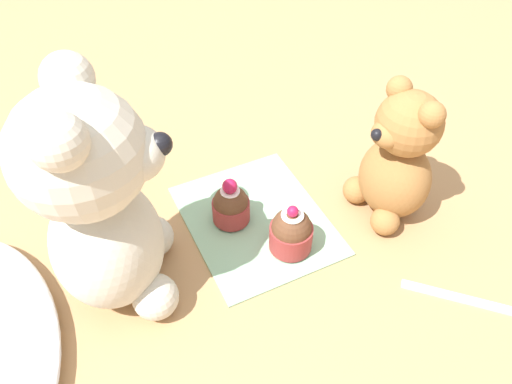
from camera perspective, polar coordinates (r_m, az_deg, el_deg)
The scene contains 8 objects.
ground_plane at distance 0.69m, azimuth 0.00°, elevation -3.30°, with size 4.00×4.00×0.00m, color tan.
knitted_placemat at distance 0.68m, azimuth 0.00°, elevation -3.13°, with size 0.22×0.18×0.01m, color #8EBC99.
teddy_bear_cream at distance 0.54m, azimuth -17.46°, elevation -1.31°, with size 0.17×0.16×0.29m.
teddy_bear_tan at distance 0.66m, azimuth 15.85°, elevation 3.49°, with size 0.10×0.10×0.20m.
cupcake_near_cream_bear at distance 0.66m, azimuth -2.90°, elevation -1.50°, with size 0.05×0.05×0.07m.
cupcake_near_tan_bear at distance 0.63m, azimuth 4.04°, elevation -4.54°, with size 0.06×0.06×0.07m.
juice_glass at distance 0.76m, azimuth -17.28°, elevation 4.33°, with size 0.06×0.06×0.08m, color orange.
teaspoon at distance 0.65m, azimuth 21.94°, elevation -11.03°, with size 0.13×0.01×0.01m, color silver.
Camera 1 is at (-0.41, 0.20, 0.51)m, focal length 35.00 mm.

